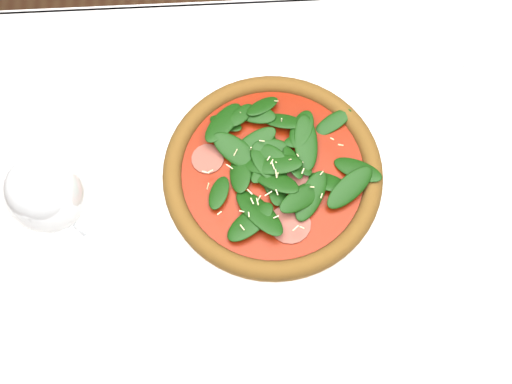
{
  "coord_description": "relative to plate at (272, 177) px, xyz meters",
  "views": [
    {
      "loc": [
        -0.06,
        -0.26,
        1.55
      ],
      "look_at": [
        -0.04,
        0.04,
        0.77
      ],
      "focal_mm": 40.0,
      "sensor_mm": 36.0,
      "label": 1
    }
  ],
  "objects": [
    {
      "name": "plate",
      "position": [
        0.0,
        0.0,
        0.0
      ],
      "size": [
        0.38,
        0.38,
        0.02
      ],
      "color": "white",
      "rests_on": "dining_table"
    },
    {
      "name": "ground",
      "position": [
        0.01,
        -0.07,
        -0.76
      ],
      "size": [
        6.0,
        6.0,
        0.0
      ],
      "primitive_type": "plane",
      "color": "brown",
      "rests_on": "ground"
    },
    {
      "name": "pizza",
      "position": [
        0.0,
        0.0,
        0.02
      ],
      "size": [
        0.36,
        0.36,
        0.04
      ],
      "rotation": [
        0.0,
        0.0,
        0.1
      ],
      "color": "#976524",
      "rests_on": "plate"
    },
    {
      "name": "wine_glass",
      "position": [
        -0.28,
        -0.07,
        0.15
      ],
      "size": [
        0.09,
        0.09,
        0.23
      ],
      "color": "silver",
      "rests_on": "dining_table"
    },
    {
      "name": "saucer_far",
      "position": [
        0.28,
        0.24,
        -0.0
      ],
      "size": [
        0.16,
        0.16,
        0.01
      ],
      "color": "white",
      "rests_on": "dining_table"
    },
    {
      "name": "dining_table",
      "position": [
        0.01,
        -0.07,
        -0.11
      ],
      "size": [
        1.21,
        0.81,
        0.75
      ],
      "color": "white",
      "rests_on": "ground"
    }
  ]
}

